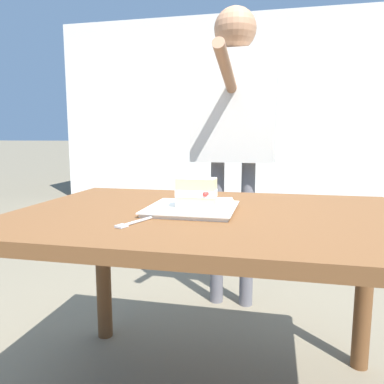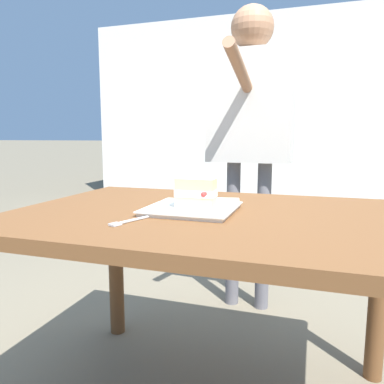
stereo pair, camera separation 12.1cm
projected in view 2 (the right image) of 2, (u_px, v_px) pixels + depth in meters
The scene contains 7 objects.
patio_table at pixel (209, 242), 1.22m from camera, with size 1.27×0.90×0.72m.
dessert_plate at pixel (192, 209), 1.22m from camera, with size 0.28×0.28×0.02m.
cake_slice at pixel (196, 193), 1.19m from camera, with size 0.13×0.08×0.10m.
dessert_fork at pixel (131, 221), 1.06m from camera, with size 0.07×0.16×0.01m.
paper_napkin at pixel (218, 201), 1.41m from camera, with size 0.18×0.15×0.00m.
diner_person at pixel (250, 112), 1.98m from camera, with size 0.45×0.59×1.63m.
patio_building at pixel (289, 116), 6.48m from camera, with size 5.62×3.03×2.62m.
Camera 2 is at (0.32, -1.14, 0.96)m, focal length 34.87 mm.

